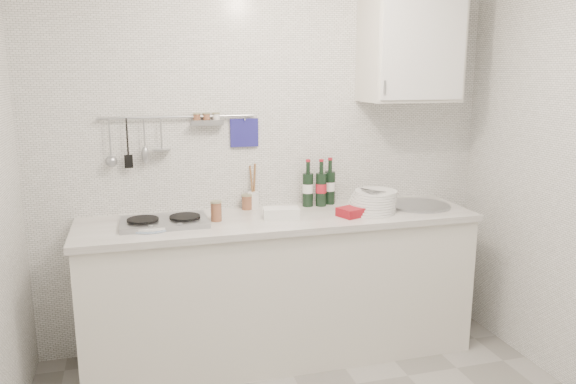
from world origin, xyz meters
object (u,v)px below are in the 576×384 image
object	(u,v)px
wall_cabinet	(411,46)
plate_stack_hob	(151,225)
plate_stack_sink	(373,202)
wine_bottles	(320,182)
utensil_crock	(253,198)

from	to	relation	value
wall_cabinet	plate_stack_hob	size ratio (longest dim) A/B	2.45
plate_stack_sink	plate_stack_hob	bearing A→B (deg)	-179.84
plate_stack_sink	wine_bottles	world-z (taller)	wine_bottles
wall_cabinet	plate_stack_sink	size ratio (longest dim) A/B	2.00
wine_bottles	utensil_crock	world-z (taller)	wine_bottles
plate_stack_sink	utensil_crock	distance (m)	0.77
wall_cabinet	plate_stack_hob	xyz separation A→B (m)	(-1.68, -0.16, -1.02)
plate_stack_sink	utensil_crock	bearing A→B (deg)	157.79
wall_cabinet	wine_bottles	bearing A→B (deg)	171.29
plate_stack_hob	plate_stack_sink	world-z (taller)	plate_stack_sink
plate_stack_hob	wine_bottles	distance (m)	1.14
utensil_crock	wall_cabinet	bearing A→B (deg)	-7.34
plate_stack_hob	utensil_crock	size ratio (longest dim) A/B	0.97
wine_bottles	wall_cabinet	bearing A→B (deg)	-8.71
plate_stack_hob	utensil_crock	world-z (taller)	utensil_crock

